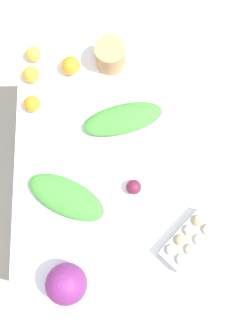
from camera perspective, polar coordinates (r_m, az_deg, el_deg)
The scene contains 12 objects.
ground_plane at distance 2.35m, azimuth 0.00°, elevation -4.12°, with size 8.00×8.00×0.00m, color #B2A899.
dining_table at distance 1.69m, azimuth 0.00°, elevation -0.90°, with size 1.23×0.95×0.77m.
cabbage_purple at distance 1.50m, azimuth -9.06°, elevation -17.05°, with size 0.16×0.16×0.16m, color #6B2366.
egg_carton at distance 1.53m, azimuth 9.61°, elevation -10.79°, with size 0.26×0.25×0.09m.
paper_bag at distance 1.71m, azimuth -2.37°, elevation 16.76°, with size 0.13×0.13×0.12m, color #A87F51.
greens_bunch_kale at distance 1.62m, azimuth -0.44°, elevation 7.48°, with size 0.35×0.14×0.06m, color #3D8433.
greens_bunch_chard at distance 1.56m, azimuth -9.06°, elevation -4.43°, with size 0.34×0.15×0.06m, color #3D8433.
beet_root at distance 1.54m, azimuth 1.20°, elevation -2.92°, with size 0.06×0.06×0.06m, color #5B1933.
orange_0 at distance 1.72m, azimuth -8.43°, elevation 15.17°, with size 0.08×0.08×0.08m, color orange.
orange_1 at distance 1.74m, azimuth -14.22°, elevation 13.63°, with size 0.07×0.07×0.07m, color orange.
orange_2 at distance 1.69m, azimuth -14.08°, elevation 9.45°, with size 0.07×0.07×0.07m, color orange.
orange_3 at distance 1.79m, azimuth -13.93°, elevation 16.49°, with size 0.07×0.07×0.07m, color #F9A833.
Camera 1 is at (-0.34, 0.01, 2.32)m, focal length 40.00 mm.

